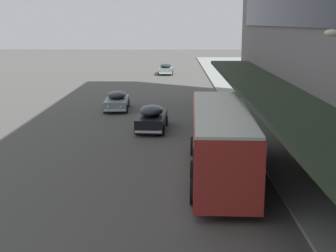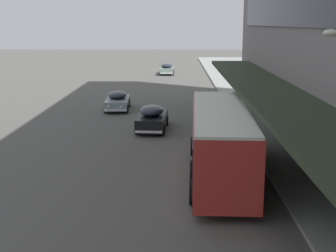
{
  "view_description": "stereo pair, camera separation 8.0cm",
  "coord_description": "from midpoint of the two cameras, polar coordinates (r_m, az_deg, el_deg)",
  "views": [
    {
      "loc": [
        1.63,
        -5.34,
        7.02
      ],
      "look_at": [
        1.28,
        17.94,
        1.86
      ],
      "focal_mm": 50.0,
      "sensor_mm": 36.0,
      "label": 1
    },
    {
      "loc": [
        1.71,
        -5.33,
        7.02
      ],
      "look_at": [
        1.28,
        17.94,
        1.86
      ],
      "focal_mm": 50.0,
      "sensor_mm": 36.0,
      "label": 2
    }
  ],
  "objects": [
    {
      "name": "transit_bus_kerbside_front",
      "position": [
        21.47,
        6.29,
        -1.51
      ],
      "size": [
        3.01,
        10.83,
        3.23
      ],
      "color": "#A82D27",
      "rests_on": "ground"
    },
    {
      "name": "sedan_second_near",
      "position": [
        65.04,
        -0.3,
        6.96
      ],
      "size": [
        1.94,
        4.4,
        1.49
      ],
      "color": "gray",
      "rests_on": "ground"
    },
    {
      "name": "sedan_oncoming_rear",
      "position": [
        31.17,
        -2.06,
        1.01
      ],
      "size": [
        2.1,
        4.81,
        1.67
      ],
      "color": "black",
      "rests_on": "ground"
    },
    {
      "name": "sedan_trailing_mid",
      "position": [
        38.68,
        -6.32,
        3.08
      ],
      "size": [
        2.07,
        4.61,
        1.49
      ],
      "color": "gray",
      "rests_on": "ground"
    }
  ]
}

